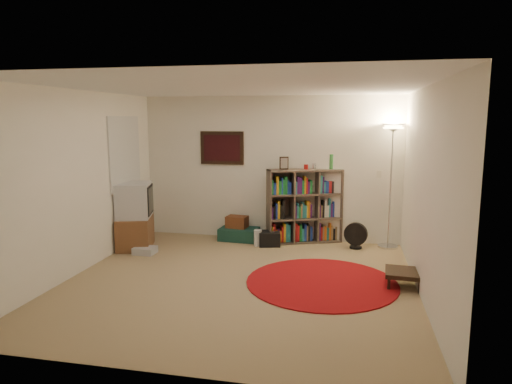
% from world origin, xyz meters
% --- Properties ---
extents(room, '(4.54, 4.54, 2.54)m').
position_xyz_m(room, '(-0.05, 0.05, 1.26)').
color(room, '#997F59').
rests_on(room, ground).
extents(bookshelf, '(1.31, 0.80, 1.52)m').
position_xyz_m(bookshelf, '(0.61, 2.14, 0.61)').
color(bookshelf, brown).
rests_on(bookshelf, ground).
extents(floor_lamp, '(0.47, 0.47, 2.04)m').
position_xyz_m(floor_lamp, '(2.03, 2.07, 1.69)').
color(floor_lamp, silver).
rests_on(floor_lamp, ground).
extents(floor_fan, '(0.39, 0.24, 0.43)m').
position_xyz_m(floor_fan, '(1.50, 1.89, 0.22)').
color(floor_fan, black).
rests_on(floor_fan, ground).
extents(tv_stand, '(0.70, 0.86, 1.08)m').
position_xyz_m(tv_stand, '(-2.06, 1.22, 0.52)').
color(tv_stand, brown).
rests_on(tv_stand, ground).
extents(dvd_box, '(0.33, 0.28, 0.11)m').
position_xyz_m(dvd_box, '(-1.76, 0.91, 0.05)').
color(dvd_box, silver).
rests_on(dvd_box, ground).
extents(suitcase, '(0.69, 0.47, 0.21)m').
position_xyz_m(suitcase, '(-0.50, 2.02, 0.11)').
color(suitcase, '#14382F').
rests_on(suitcase, ground).
extents(wicker_basket, '(0.39, 0.30, 0.20)m').
position_xyz_m(wicker_basket, '(-0.54, 2.06, 0.31)').
color(wicker_basket, '#5E2C17').
rests_on(wicker_basket, suitcase).
extents(duffel_bag, '(0.40, 0.36, 0.24)m').
position_xyz_m(duffel_bag, '(0.09, 1.78, 0.12)').
color(duffel_bag, black).
rests_on(duffel_bag, ground).
extents(paper_towel, '(0.16, 0.16, 0.27)m').
position_xyz_m(paper_towel, '(-0.10, 1.71, 0.14)').
color(paper_towel, silver).
rests_on(paper_towel, ground).
extents(red_rug, '(1.96, 1.96, 0.02)m').
position_xyz_m(red_rug, '(1.06, 0.18, 0.01)').
color(red_rug, maroon).
rests_on(red_rug, ground).
extents(side_table, '(0.49, 0.49, 0.21)m').
position_xyz_m(side_table, '(2.09, 0.25, 0.17)').
color(side_table, black).
rests_on(side_table, ground).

